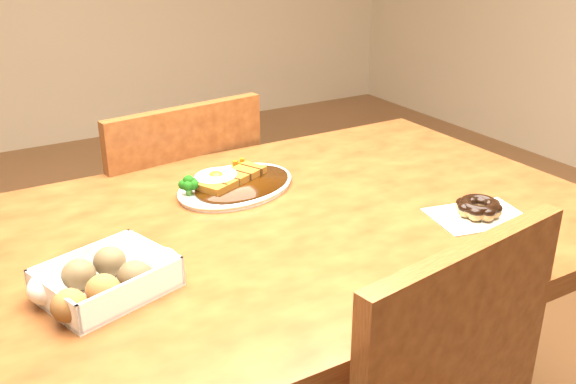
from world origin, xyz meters
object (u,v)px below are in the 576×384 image
donut_box (105,278)px  chair_far (170,240)px  table (291,264)px  pon_de_ring (479,208)px  katsu_curry_plate (233,183)px

donut_box → chair_far: bearing=62.9°
table → pon_de_ring: (0.30, -0.17, 0.12)m
donut_box → pon_de_ring: (0.68, -0.09, -0.01)m
katsu_curry_plate → pon_de_ring: bearing=-46.2°
table → chair_far: (-0.06, 0.54, -0.17)m
table → donut_box: size_ratio=5.41×
table → pon_de_ring: bearing=-29.9°
chair_far → pon_de_ring: 0.85m
chair_far → donut_box: (-0.32, -0.62, 0.30)m
table → donut_box: 0.40m
table → chair_far: chair_far is taller
chair_far → donut_box: chair_far is taller
donut_box → table: bearing=13.1°
table → katsu_curry_plate: (-0.03, 0.18, 0.11)m
chair_far → katsu_curry_plate: size_ratio=2.78×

